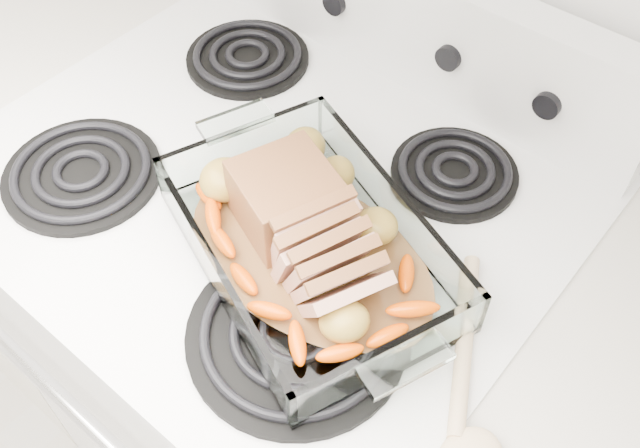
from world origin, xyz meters
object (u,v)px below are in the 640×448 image
Objects in this scene: counter_left at (60,179)px; electric_range at (283,344)px; pork_roast at (294,224)px; baking_dish at (309,250)px.

electric_range is at bearing 0.10° from counter_left.
pork_roast is at bearing -33.72° from electric_range.
pork_roast reaches higher than counter_left.
baking_dish is at bearing -5.31° from counter_left.
electric_range reaches higher than counter_left.
counter_left is 4.12× the size of pork_roast.
baking_dish is at bearing -22.67° from pork_roast.
electric_range reaches higher than pork_roast.
pork_roast is at bearing -159.01° from baking_dish.
electric_range is at bearing 123.62° from pork_roast.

